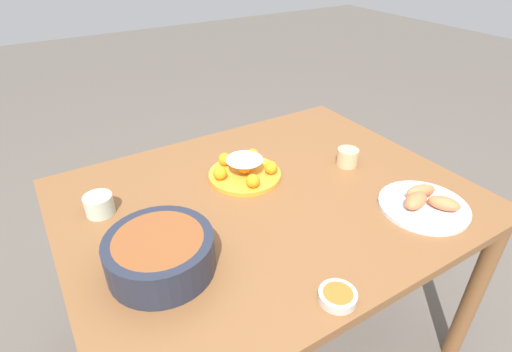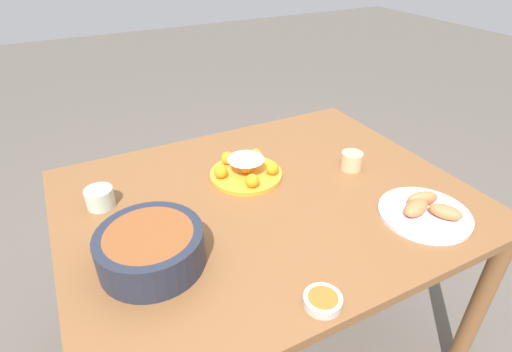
% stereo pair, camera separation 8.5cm
% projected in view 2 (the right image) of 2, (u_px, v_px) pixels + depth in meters
% --- Properties ---
extents(ground_plane, '(12.00, 12.00, 0.00)m').
position_uv_depth(ground_plane, '(264.00, 336.00, 1.69)').
color(ground_plane, '#5B544C').
extents(dining_table, '(1.29, 1.01, 0.73)m').
position_uv_depth(dining_table, '(266.00, 218.00, 1.35)').
color(dining_table, brown).
rests_on(dining_table, ground_plane).
extents(cake_plate, '(0.25, 0.25, 0.08)m').
position_uv_depth(cake_plate, '(246.00, 170.00, 1.39)').
color(cake_plate, gold).
rests_on(cake_plate, dining_table).
extents(serving_bowl, '(0.27, 0.27, 0.10)m').
position_uv_depth(serving_bowl, '(151.00, 248.00, 1.02)').
color(serving_bowl, '#232838').
rests_on(serving_bowl, dining_table).
extents(sauce_bowl, '(0.09, 0.09, 0.02)m').
position_uv_depth(sauce_bowl, '(323.00, 300.00, 0.93)').
color(sauce_bowl, beige).
rests_on(sauce_bowl, dining_table).
extents(seafood_platter, '(0.27, 0.27, 0.06)m').
position_uv_depth(seafood_platter, '(425.00, 211.00, 1.21)').
color(seafood_platter, silver).
rests_on(seafood_platter, dining_table).
extents(cup_near, '(0.09, 0.09, 0.06)m').
position_uv_depth(cup_near, '(100.00, 198.00, 1.24)').
color(cup_near, beige).
rests_on(cup_near, dining_table).
extents(cup_far, '(0.08, 0.08, 0.06)m').
position_uv_depth(cup_far, '(351.00, 161.00, 1.44)').
color(cup_far, '#DBB27F').
rests_on(cup_far, dining_table).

